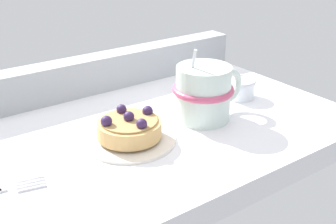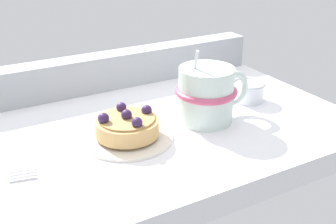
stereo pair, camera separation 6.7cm
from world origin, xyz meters
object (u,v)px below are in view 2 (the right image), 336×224
at_px(coffee_mug, 207,94).
at_px(sugar_bowl, 249,91).
at_px(raspberry_tart, 127,125).
at_px(dessert_plate, 127,137).

distance_m(coffee_mug, sugar_bowl, 0.12).
bearing_deg(sugar_bowl, raspberry_tart, -173.90).
relative_size(dessert_plate, raspberry_tart, 1.44).
distance_m(raspberry_tart, sugar_bowl, 0.26).
distance_m(dessert_plate, coffee_mug, 0.15).
relative_size(raspberry_tart, sugar_bowl, 1.57).
bearing_deg(coffee_mug, raspberry_tart, 179.08).
height_order(raspberry_tart, sugar_bowl, raspberry_tart).
bearing_deg(raspberry_tart, dessert_plate, -118.87).
height_order(raspberry_tart, coffee_mug, coffee_mug).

